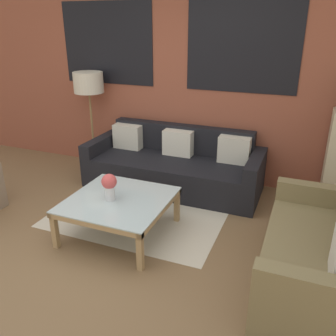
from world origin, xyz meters
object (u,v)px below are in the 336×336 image
object	(u,v)px
settee_vintage	(321,256)
flower_vase	(109,185)
couch_dark	(174,167)
coffee_table	(119,203)
floor_lamp	(89,86)

from	to	relation	value
settee_vintage	flower_vase	world-z (taller)	settee_vintage
couch_dark	coffee_table	size ratio (longest dim) A/B	2.31
floor_lamp	flower_vase	distance (m)	2.08
couch_dark	settee_vintage	bearing A→B (deg)	-37.99
settee_vintage	flower_vase	distance (m)	2.02
settee_vintage	flower_vase	bearing A→B (deg)	177.97
coffee_table	flower_vase	distance (m)	0.23
floor_lamp	flower_vase	world-z (taller)	floor_lamp
couch_dark	settee_vintage	xyz separation A→B (m)	(1.84, -1.44, 0.03)
couch_dark	coffee_table	bearing A→B (deg)	-94.17
coffee_table	floor_lamp	size ratio (longest dim) A/B	0.70
couch_dark	settee_vintage	size ratio (longest dim) A/B	1.46
settee_vintage	floor_lamp	bearing A→B (deg)	153.26
couch_dark	settee_vintage	distance (m)	2.33
floor_lamp	flower_vase	xyz separation A→B (m)	(1.21, -1.55, -0.67)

